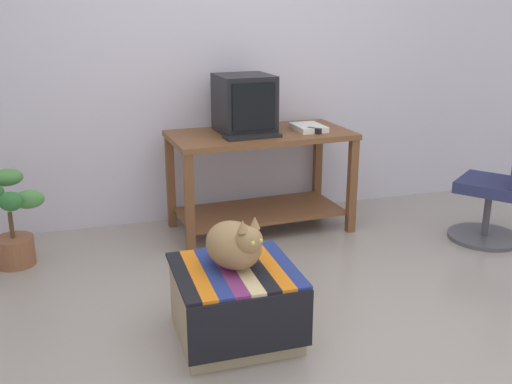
{
  "coord_description": "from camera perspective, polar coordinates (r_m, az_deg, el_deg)",
  "views": [
    {
      "loc": [
        -1.05,
        -2.42,
        1.64
      ],
      "look_at": [
        -0.05,
        0.85,
        0.55
      ],
      "focal_mm": 41.13,
      "sensor_mm": 36.0,
      "label": 1
    }
  ],
  "objects": [
    {
      "name": "back_wall",
      "position": [
        4.6,
        -3.94,
        13.41
      ],
      "size": [
        8.0,
        0.1,
        2.6
      ],
      "primitive_type": "cube",
      "color": "silver",
      "rests_on": "ground_plane"
    },
    {
      "name": "ground_plane",
      "position": [
        3.11,
        5.64,
        -14.29
      ],
      "size": [
        14.0,
        14.0,
        0.0
      ],
      "primitive_type": "plane",
      "color": "#9E9389"
    },
    {
      "name": "pen",
      "position": [
        4.44,
        4.15,
        6.19
      ],
      "size": [
        0.09,
        0.12,
        0.01
      ],
      "primitive_type": "cylinder",
      "rotation": [
        0.0,
        1.57,
        2.21
      ],
      "color": "#B7B7BC",
      "rests_on": "desk"
    },
    {
      "name": "cat",
      "position": [
        2.92,
        -2.02,
        -5.12
      ],
      "size": [
        0.35,
        0.43,
        0.3
      ],
      "rotation": [
        0.0,
        0.0,
        0.39
      ],
      "color": "#9E7A4C",
      "rests_on": "ottoman_with_blanket"
    },
    {
      "name": "desk",
      "position": [
        4.36,
        0.42,
        2.73
      ],
      "size": [
        1.36,
        0.74,
        0.75
      ],
      "rotation": [
        0.0,
        0.0,
        0.06
      ],
      "color": "brown",
      "rests_on": "ground_plane"
    },
    {
      "name": "potted_plant",
      "position": [
        4.13,
        -22.57,
        -3.04
      ],
      "size": [
        0.38,
        0.36,
        0.63
      ],
      "color": "brown",
      "rests_on": "ground_plane"
    },
    {
      "name": "office_chair",
      "position": [
        4.52,
        22.51,
        0.18
      ],
      "size": [
        0.59,
        0.59,
        0.89
      ],
      "rotation": [
        0.0,
        0.0,
        3.8
      ],
      "color": "#4C4C51",
      "rests_on": "ground_plane"
    },
    {
      "name": "stapler",
      "position": [
        4.29,
        5.66,
        5.96
      ],
      "size": [
        0.09,
        0.11,
        0.04
      ],
      "primitive_type": "cube",
      "rotation": [
        0.0,
        0.0,
        0.62
      ],
      "color": "black",
      "rests_on": "desk"
    },
    {
      "name": "keyboard",
      "position": [
        4.13,
        -0.37,
        5.46
      ],
      "size": [
        0.41,
        0.18,
        0.02
      ],
      "primitive_type": "cube",
      "rotation": [
        0.0,
        0.0,
        0.08
      ],
      "color": "black",
      "rests_on": "desk"
    },
    {
      "name": "tv_monitor",
      "position": [
        4.29,
        -1.15,
        8.52
      ],
      "size": [
        0.41,
        0.43,
        0.42
      ],
      "rotation": [
        0.0,
        0.0,
        0.06
      ],
      "color": "black",
      "rests_on": "desk"
    },
    {
      "name": "ottoman_with_blanket",
      "position": [
        3.04,
        -2.04,
        -10.74
      ],
      "size": [
        0.6,
        0.61,
        0.38
      ],
      "color": "tan",
      "rests_on": "ground_plane"
    },
    {
      "name": "book",
      "position": [
        4.4,
        5.13,
        6.26
      ],
      "size": [
        0.22,
        0.29,
        0.04
      ],
      "primitive_type": "cube",
      "rotation": [
        0.0,
        0.0,
        0.03
      ],
      "color": "white",
      "rests_on": "desk"
    }
  ]
}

